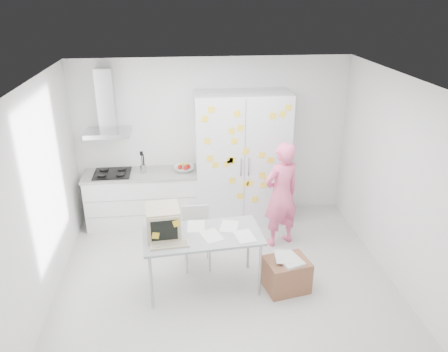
{
  "coord_description": "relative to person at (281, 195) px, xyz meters",
  "views": [
    {
      "loc": [
        -0.55,
        -4.92,
        3.67
      ],
      "look_at": [
        0.06,
        0.72,
        1.23
      ],
      "focal_mm": 35.0,
      "sensor_mm": 36.0,
      "label": 1
    }
  ],
  "objects": [
    {
      "name": "chair",
      "position": [
        -1.3,
        -0.42,
        -0.33
      ],
      "size": [
        0.41,
        0.41,
        0.88
      ],
      "rotation": [
        0.0,
        0.0,
        0.03
      ],
      "color": "beige",
      "rests_on": "ground"
    },
    {
      "name": "walls",
      "position": [
        -0.93,
        -0.12,
        0.52
      ],
      "size": [
        4.52,
        4.01,
        2.7
      ],
      "color": "white",
      "rests_on": "ground"
    },
    {
      "name": "range_hood",
      "position": [
        -2.58,
        1.0,
        1.13
      ],
      "size": [
        0.7,
        0.48,
        1.01
      ],
      "color": "silver",
      "rests_on": "walls"
    },
    {
      "name": "desk",
      "position": [
        -1.55,
        -0.96,
        0.07
      ],
      "size": [
        1.55,
        0.87,
        1.19
      ],
      "rotation": [
        0.0,
        0.0,
        0.08
      ],
      "color": "#959B9F",
      "rests_on": "ground"
    },
    {
      "name": "person",
      "position": [
        0.0,
        0.0,
        0.0
      ],
      "size": [
        0.71,
        0.6,
        1.66
      ],
      "primitive_type": "imported",
      "rotation": [
        0.0,
        0.0,
        3.54
      ],
      "color": "#FA6190",
      "rests_on": "ground"
    },
    {
      "name": "cardboard_box",
      "position": [
        -0.15,
        -1.13,
        -0.6
      ],
      "size": [
        0.62,
        0.53,
        0.48
      ],
      "rotation": [
        0.0,
        0.0,
        0.2
      ],
      "color": "brown",
      "rests_on": "ground"
    },
    {
      "name": "floor",
      "position": [
        -0.93,
        -0.84,
        -0.84
      ],
      "size": [
        4.5,
        4.0,
        0.02
      ],
      "primitive_type": "cube",
      "color": "silver",
      "rests_on": "ground"
    },
    {
      "name": "tall_cabinet",
      "position": [
        -0.48,
        0.84,
        0.27
      ],
      "size": [
        1.5,
        0.68,
        2.2
      ],
      "color": "silver",
      "rests_on": "ground"
    },
    {
      "name": "counter_run",
      "position": [
        -2.13,
        0.86,
        -0.36
      ],
      "size": [
        1.84,
        0.63,
        1.28
      ],
      "color": "white",
      "rests_on": "ground"
    },
    {
      "name": "ceiling",
      "position": [
        -0.93,
        -0.84,
        1.87
      ],
      "size": [
        4.5,
        4.0,
        0.02
      ],
      "primitive_type": "cube",
      "color": "white",
      "rests_on": "walls"
    }
  ]
}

